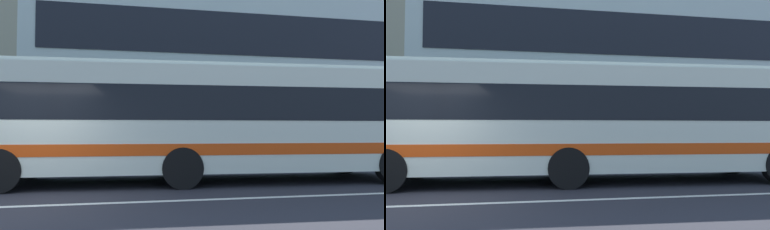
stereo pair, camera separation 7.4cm
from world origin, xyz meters
The scene contains 5 objects.
ground_plane centered at (0.00, 0.00, 0.00)m, with size 160.00×160.00×0.00m, color #2B2A31.
lane_centre_line centered at (0.00, 0.00, 0.00)m, with size 60.00×0.16×0.01m, color silver.
hedge_row_far centered at (0.78, 6.49, 0.50)m, with size 23.71×1.10×1.00m, color #3B6929.
apartment_block_right centered at (6.92, 15.83, 5.33)m, with size 19.21×12.03×10.65m.
transit_bus centered at (4.19, 2.56, 1.73)m, with size 11.85×3.05×3.13m.
Camera 1 is at (2.02, -7.24, 1.41)m, focal length 33.98 mm.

